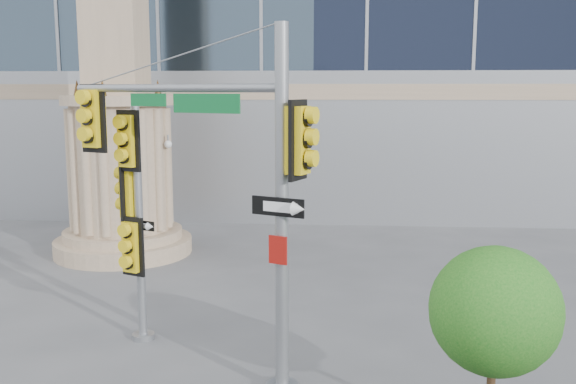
{
  "coord_description": "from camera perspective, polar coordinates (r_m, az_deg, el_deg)",
  "views": [
    {
      "loc": [
        0.83,
        -10.95,
        5.28
      ],
      "look_at": [
        -0.11,
        2.0,
        3.21
      ],
      "focal_mm": 40.0,
      "sensor_mm": 36.0,
      "label": 1
    }
  ],
  "objects": [
    {
      "name": "street_tree",
      "position": [
        10.03,
        18.07,
        -10.45
      ],
      "size": [
        1.96,
        1.91,
        3.05
      ],
      "color": "tan",
      "rests_on": "ground"
    },
    {
      "name": "monument",
      "position": [
        21.09,
        -14.96,
        9.42
      ],
      "size": [
        4.4,
        4.4,
        16.6
      ],
      "color": "tan",
      "rests_on": "ground"
    },
    {
      "name": "ground",
      "position": [
        12.19,
        -0.19,
        -16.61
      ],
      "size": [
        120.0,
        120.0,
        0.0
      ],
      "primitive_type": "plane",
      "color": "#545456",
      "rests_on": "ground"
    },
    {
      "name": "main_signal_pole",
      "position": [
        11.33,
        -5.73,
        2.28
      ],
      "size": [
        4.67,
        2.3,
        6.37
      ],
      "rotation": [
        0.0,
        0.0,
        -0.4
      ],
      "color": "slate",
      "rests_on": "ground"
    },
    {
      "name": "secondary_signal_pole",
      "position": [
        13.6,
        -13.62,
        -1.21
      ],
      "size": [
        0.84,
        0.83,
        4.96
      ],
      "rotation": [
        0.0,
        0.0,
        -0.41
      ],
      "color": "slate",
      "rests_on": "ground"
    }
  ]
}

